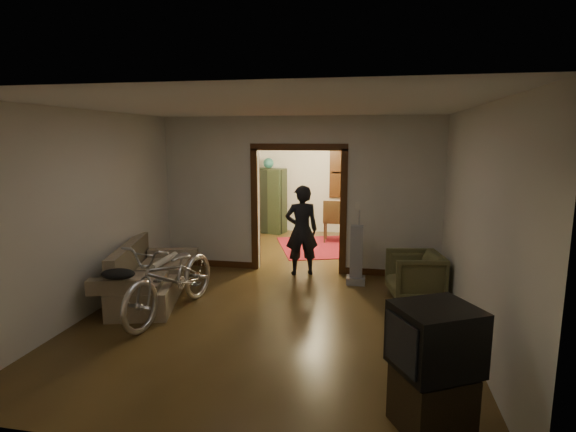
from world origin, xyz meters
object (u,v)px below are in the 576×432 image
(sofa, at_px, (150,273))
(bicycle, at_px, (172,277))
(person, at_px, (302,230))
(locker, at_px, (269,201))
(desk, at_px, (367,223))
(armchair, at_px, (415,275))

(sofa, xyz_separation_m, bicycle, (0.59, -0.47, 0.11))
(bicycle, relative_size, person, 1.26)
(bicycle, height_order, person, person)
(sofa, bearing_deg, person, 25.07)
(locker, bearing_deg, person, -52.64)
(person, height_order, desk, person)
(bicycle, relative_size, desk, 2.00)
(bicycle, relative_size, armchair, 2.58)
(person, xyz_separation_m, locker, (-1.40, 3.40, 0.02))
(armchair, bearing_deg, person, -125.14)
(bicycle, xyz_separation_m, armchair, (3.35, 1.30, -0.18))
(sofa, distance_m, locker, 5.16)
(sofa, xyz_separation_m, armchair, (3.94, 0.83, -0.06))
(bicycle, height_order, locker, locker)
(bicycle, bearing_deg, person, 65.46)
(sofa, xyz_separation_m, locker, (0.65, 5.11, 0.41))
(armchair, height_order, desk, desk)
(sofa, xyz_separation_m, desk, (3.14, 4.92, -0.05))
(armchair, xyz_separation_m, person, (-1.89, 0.87, 0.45))
(armchair, xyz_separation_m, locker, (-3.29, 4.28, 0.47))
(bicycle, distance_m, desk, 5.97)
(locker, bearing_deg, sofa, -82.21)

